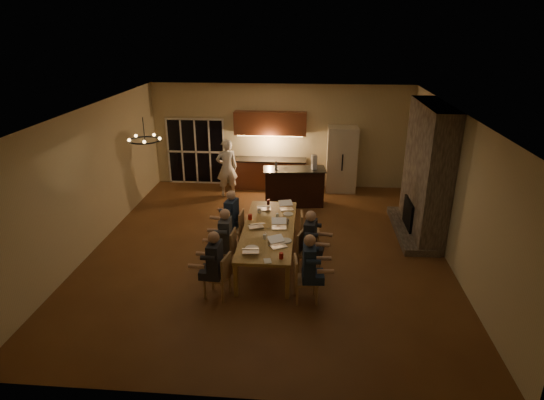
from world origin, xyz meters
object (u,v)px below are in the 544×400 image
at_px(bar_island, 294,187).
at_px(laptop_e, 264,205).
at_px(person_left_near, 215,265).
at_px(can_right, 288,221).
at_px(chair_left_far, 233,229).
at_px(laptop_c, 256,222).
at_px(mug_back, 259,211).
at_px(chair_left_mid, 224,250).
at_px(laptop_a, 251,247).
at_px(redcup_mid, 250,217).
at_px(can_silver, 269,240).
at_px(plate_left, 252,248).
at_px(standing_person, 227,168).
at_px(plate_near, 285,241).
at_px(person_left_far, 232,219).
at_px(laptop_f, 287,205).
at_px(chair_right_far, 310,232).
at_px(mug_mid, 277,216).
at_px(bar_bottle, 276,165).
at_px(plate_far, 288,214).
at_px(person_left_mid, 226,240).
at_px(mug_front, 265,237).
at_px(chair_right_near, 306,279).
at_px(laptop_b, 278,241).
at_px(dining_table, 269,244).
at_px(bar_blender, 314,162).
at_px(chair_left_near, 217,276).
at_px(redcup_near, 281,256).
at_px(laptop_d, 279,223).
at_px(chair_right_mid, 310,253).
at_px(person_right_mid, 310,242).
at_px(chandelier, 145,140).
at_px(person_right_near, 309,269).

distance_m(bar_island, laptop_e, 2.33).
bearing_deg(person_left_near, can_right, 149.40).
relative_size(chair_left_far, laptop_c, 2.78).
bearing_deg(mug_back, chair_left_mid, -114.37).
xyz_separation_m(laptop_a, can_right, (0.65, 1.37, -0.05)).
relative_size(redcup_mid, can_silver, 1.00).
distance_m(can_right, plate_left, 1.39).
height_order(standing_person, plate_near, standing_person).
bearing_deg(laptop_e, chair_left_far, 33.24).
relative_size(person_left_far, laptop_f, 4.31).
bearing_deg(chair_right_far, mug_mid, 84.60).
relative_size(chair_left_far, mug_back, 8.90).
height_order(redcup_mid, bar_bottle, bar_bottle).
bearing_deg(laptop_a, plate_far, -112.91).
xyz_separation_m(person_left_mid, mug_front, (0.81, -0.01, 0.11)).
distance_m(chair_right_near, laptop_b, 0.99).
xyz_separation_m(dining_table, chair_left_mid, (-0.90, -0.50, 0.07)).
bearing_deg(laptop_b, dining_table, 78.46).
distance_m(standing_person, bar_blender, 2.66).
relative_size(person_left_mid, mug_back, 13.80).
bearing_deg(laptop_f, laptop_a, -120.78).
xyz_separation_m(chair_left_near, redcup_near, (1.20, 0.21, 0.37)).
bearing_deg(laptop_d, redcup_mid, 144.35).
bearing_deg(laptop_d, bar_island, 81.30).
xyz_separation_m(chair_right_mid, mug_front, (-0.94, -0.05, 0.36)).
xyz_separation_m(dining_table, laptop_d, (0.23, 0.03, 0.49)).
height_order(chair_right_far, bar_blender, bar_blender).
relative_size(person_left_far, laptop_b, 4.31).
xyz_separation_m(chair_right_near, person_left_mid, (-1.69, 1.02, 0.24)).
bearing_deg(person_left_far, chair_right_far, 99.89).
relative_size(redcup_near, plate_near, 0.47).
xyz_separation_m(chair_right_mid, laptop_a, (-1.15, -0.64, 0.42)).
relative_size(bar_island, plate_far, 7.31).
distance_m(chair_left_near, bar_bottle, 4.85).
bearing_deg(laptop_c, person_left_mid, 25.16).
relative_size(dining_table, redcup_near, 26.20).
relative_size(laptop_a, can_silver, 2.67).
xyz_separation_m(chair_right_mid, plate_left, (-1.15, -0.50, 0.31)).
bearing_deg(plate_far, standing_person, 122.81).
height_order(bar_island, chair_right_mid, bar_island).
xyz_separation_m(chair_right_mid, laptop_f, (-0.57, 1.57, 0.42)).
xyz_separation_m(dining_table, mug_front, (-0.03, -0.52, 0.43)).
distance_m(person_left_far, laptop_d, 1.26).
xyz_separation_m(person_right_mid, can_right, (-0.50, 0.72, 0.12)).
height_order(plate_far, bar_blender, bar_blender).
height_order(chandelier, can_silver, chandelier).
bearing_deg(mug_mid, redcup_mid, -166.83).
bearing_deg(person_left_near, person_right_mid, 126.32).
bearing_deg(bar_bottle, redcup_mid, -97.97).
bearing_deg(bar_bottle, person_right_near, -78.58).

